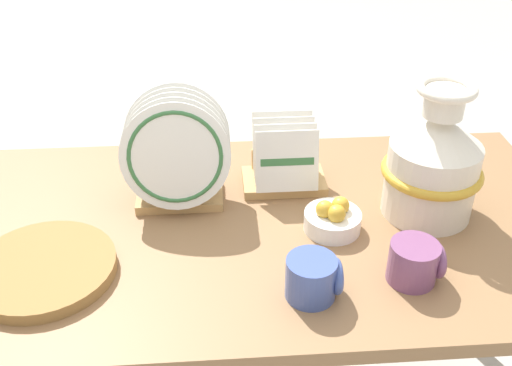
{
  "coord_description": "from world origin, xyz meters",
  "views": [
    {
      "loc": [
        -0.08,
        -1.11,
        1.55
      ],
      "look_at": [
        0.0,
        0.0,
        0.84
      ],
      "focal_mm": 42.0,
      "sensor_mm": 36.0,
      "label": 1
    }
  ],
  "objects_px": {
    "wicker_charger_stack": "(44,269)",
    "dish_rack_square_plates": "(284,165)",
    "mug_plum_glaze": "(415,262)",
    "fruit_bowl": "(333,219)",
    "ceramic_vase": "(433,162)",
    "dish_rack_round_plates": "(177,157)",
    "mug_cobalt_glaze": "(313,278)"
  },
  "relations": [
    {
      "from": "dish_rack_round_plates",
      "to": "fruit_bowl",
      "type": "distance_m",
      "value": 0.39
    },
    {
      "from": "dish_rack_square_plates",
      "to": "mug_cobalt_glaze",
      "type": "bearing_deg",
      "value": -88.34
    },
    {
      "from": "dish_rack_round_plates",
      "to": "mug_plum_glaze",
      "type": "distance_m",
      "value": 0.58
    },
    {
      "from": "dish_rack_square_plates",
      "to": "fruit_bowl",
      "type": "bearing_deg",
      "value": -65.3
    },
    {
      "from": "dish_rack_round_plates",
      "to": "mug_cobalt_glaze",
      "type": "height_order",
      "value": "dish_rack_round_plates"
    },
    {
      "from": "mug_cobalt_glaze",
      "to": "ceramic_vase",
      "type": "bearing_deg",
      "value": 40.4
    },
    {
      "from": "ceramic_vase",
      "to": "mug_cobalt_glaze",
      "type": "height_order",
      "value": "ceramic_vase"
    },
    {
      "from": "dish_rack_square_plates",
      "to": "mug_plum_glaze",
      "type": "distance_m",
      "value": 0.43
    },
    {
      "from": "fruit_bowl",
      "to": "mug_cobalt_glaze",
      "type": "bearing_deg",
      "value": -110.21
    },
    {
      "from": "wicker_charger_stack",
      "to": "dish_rack_square_plates",
      "type": "bearing_deg",
      "value": 29.52
    },
    {
      "from": "dish_rack_round_plates",
      "to": "dish_rack_square_plates",
      "type": "distance_m",
      "value": 0.27
    },
    {
      "from": "wicker_charger_stack",
      "to": "mug_cobalt_glaze",
      "type": "distance_m",
      "value": 0.55
    },
    {
      "from": "dish_rack_square_plates",
      "to": "fruit_bowl",
      "type": "relative_size",
      "value": 1.6
    },
    {
      "from": "mug_cobalt_glaze",
      "to": "wicker_charger_stack",
      "type": "bearing_deg",
      "value": 169.32
    },
    {
      "from": "mug_plum_glaze",
      "to": "fruit_bowl",
      "type": "height_order",
      "value": "mug_plum_glaze"
    },
    {
      "from": "mug_plum_glaze",
      "to": "ceramic_vase",
      "type": "bearing_deg",
      "value": 67.01
    },
    {
      "from": "ceramic_vase",
      "to": "fruit_bowl",
      "type": "xyz_separation_m",
      "value": [
        -0.23,
        -0.05,
        -0.11
      ]
    },
    {
      "from": "dish_rack_round_plates",
      "to": "mug_cobalt_glaze",
      "type": "distance_m",
      "value": 0.45
    },
    {
      "from": "wicker_charger_stack",
      "to": "mug_plum_glaze",
      "type": "height_order",
      "value": "mug_plum_glaze"
    },
    {
      "from": "dish_rack_square_plates",
      "to": "mug_plum_glaze",
      "type": "bearing_deg",
      "value": -58.99
    },
    {
      "from": "dish_rack_square_plates",
      "to": "fruit_bowl",
      "type": "height_order",
      "value": "dish_rack_square_plates"
    },
    {
      "from": "fruit_bowl",
      "to": "ceramic_vase",
      "type": "bearing_deg",
      "value": 13.07
    },
    {
      "from": "dish_rack_square_plates",
      "to": "mug_plum_glaze",
      "type": "xyz_separation_m",
      "value": [
        0.22,
        -0.37,
        -0.01
      ]
    },
    {
      "from": "mug_cobalt_glaze",
      "to": "fruit_bowl",
      "type": "relative_size",
      "value": 0.84
    },
    {
      "from": "wicker_charger_stack",
      "to": "mug_cobalt_glaze",
      "type": "relative_size",
      "value": 2.73
    },
    {
      "from": "ceramic_vase",
      "to": "mug_plum_glaze",
      "type": "distance_m",
      "value": 0.27
    },
    {
      "from": "mug_plum_glaze",
      "to": "wicker_charger_stack",
      "type": "bearing_deg",
      "value": 174.65
    },
    {
      "from": "dish_rack_square_plates",
      "to": "mug_plum_glaze",
      "type": "relative_size",
      "value": 1.9
    },
    {
      "from": "dish_rack_round_plates",
      "to": "wicker_charger_stack",
      "type": "relative_size",
      "value": 0.92
    },
    {
      "from": "wicker_charger_stack",
      "to": "fruit_bowl",
      "type": "height_order",
      "value": "fruit_bowl"
    },
    {
      "from": "wicker_charger_stack",
      "to": "mug_cobalt_glaze",
      "type": "bearing_deg",
      "value": -10.68
    },
    {
      "from": "ceramic_vase",
      "to": "dish_rack_round_plates",
      "type": "bearing_deg",
      "value": 171.56
    }
  ]
}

